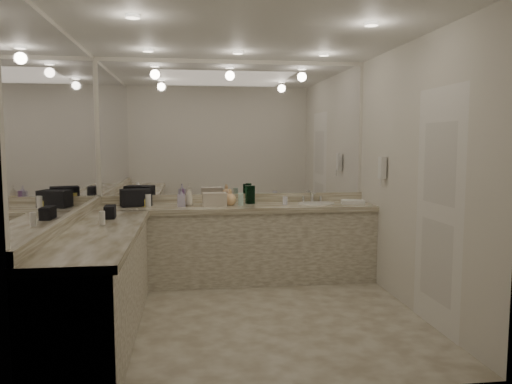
{
  "coord_description": "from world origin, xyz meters",
  "views": [
    {
      "loc": [
        -0.54,
        -4.51,
        1.64
      ],
      "look_at": [
        0.12,
        0.4,
        1.13
      ],
      "focal_mm": 35.0,
      "sensor_mm": 36.0,
      "label": 1
    }
  ],
  "objects": [
    {
      "name": "mirror_back",
      "position": [
        0.0,
        1.49,
        1.77
      ],
      "size": [
        3.12,
        0.01,
        1.55
      ],
      "primitive_type": "cube",
      "color": "white",
      "rests_on": "wall_back"
    },
    {
      "name": "amenity_bottle_0",
      "position": [
        -1.05,
        1.21,
        0.94
      ],
      "size": [
        0.06,
        0.06,
        0.09
      ],
      "primitive_type": "cylinder",
      "color": "#F2D84C",
      "rests_on": "vanity_back_top"
    },
    {
      "name": "vanity_back_top",
      "position": [
        0.0,
        1.19,
        0.87
      ],
      "size": [
        3.2,
        0.64,
        0.06
      ],
      "primitive_type": "cube",
      "color": "beige",
      "rests_on": "vanity_back_base"
    },
    {
      "name": "floor",
      "position": [
        0.0,
        0.0,
        0.0
      ],
      "size": [
        3.2,
        3.2,
        0.0
      ],
      "primitive_type": "plane",
      "color": "beige",
      "rests_on": "ground"
    },
    {
      "name": "amenity_bottle_4",
      "position": [
        0.56,
        1.15,
        0.95
      ],
      "size": [
        0.06,
        0.06,
        0.1
      ],
      "primitive_type": "cylinder",
      "color": "silver",
      "rests_on": "vanity_back_top"
    },
    {
      "name": "lotion_left",
      "position": [
        -1.3,
        -0.05,
        0.96
      ],
      "size": [
        0.05,
        0.05,
        0.12
      ],
      "primitive_type": "cylinder",
      "color": "white",
      "rests_on": "vanity_left_top"
    },
    {
      "name": "green_bottle_1",
      "position": [
        0.2,
        1.32,
        1.01
      ],
      "size": [
        0.07,
        0.07,
        0.22
      ],
      "primitive_type": "cylinder",
      "color": "#13562F",
      "rests_on": "vanity_back_top"
    },
    {
      "name": "hand_towel",
      "position": [
        1.38,
        1.15,
        0.92
      ],
      "size": [
        0.3,
        0.23,
        0.04
      ],
      "primitive_type": "cube",
      "rotation": [
        0.0,
        0.0,
        -0.22
      ],
      "color": "white",
      "rests_on": "vanity_back_top"
    },
    {
      "name": "vanity_back_base",
      "position": [
        0.0,
        1.2,
        0.42
      ],
      "size": [
        3.2,
        0.6,
        0.84
      ],
      "primitive_type": "cube",
      "color": "beige",
      "rests_on": "floor"
    },
    {
      "name": "green_bottle_3",
      "position": [
        0.16,
        1.36,
        1.01
      ],
      "size": [
        0.07,
        0.07,
        0.21
      ],
      "primitive_type": "cylinder",
      "color": "#13562F",
      "rests_on": "vanity_back_top"
    },
    {
      "name": "faucet",
      "position": [
        0.95,
        1.41,
        0.97
      ],
      "size": [
        0.24,
        0.16,
        0.14
      ],
      "primitive_type": "cube",
      "color": "silver",
      "rests_on": "vanity_back_top"
    },
    {
      "name": "amenity_bottle_7",
      "position": [
        0.05,
        1.17,
        0.97
      ],
      "size": [
        0.06,
        0.06,
        0.14
      ],
      "primitive_type": "cylinder",
      "color": "silver",
      "rests_on": "vanity_back_top"
    },
    {
      "name": "soap_bottle_a",
      "position": [
        -0.54,
        1.22,
        1.01
      ],
      "size": [
        0.11,
        0.11,
        0.21
      ],
      "primitive_type": "imported",
      "rotation": [
        0.0,
        0.0,
        0.35
      ],
      "color": "silver",
      "rests_on": "vanity_back_top"
    },
    {
      "name": "amenity_bottle_2",
      "position": [
        -1.11,
        1.32,
        0.96
      ],
      "size": [
        0.06,
        0.06,
        0.13
      ],
      "primitive_type": "cylinder",
      "color": "white",
      "rests_on": "vanity_back_top"
    },
    {
      "name": "wall_left",
      "position": [
        -1.6,
        0.0,
        1.3
      ],
      "size": [
        0.02,
        3.0,
        2.6
      ],
      "primitive_type": "cube",
      "color": "silver",
      "rests_on": "floor"
    },
    {
      "name": "backsplash_back",
      "position": [
        0.0,
        1.48,
        0.95
      ],
      "size": [
        3.2,
        0.04,
        0.1
      ],
      "primitive_type": "cube",
      "color": "beige",
      "rests_on": "vanity_back_top"
    },
    {
      "name": "wall_phone",
      "position": [
        1.56,
        0.7,
        1.35
      ],
      "size": [
        0.06,
        0.1,
        0.24
      ],
      "primitive_type": "cube",
      "color": "white",
      "rests_on": "wall_right"
    },
    {
      "name": "amenity_bottle_1",
      "position": [
        -1.0,
        1.2,
        0.97
      ],
      "size": [
        0.07,
        0.07,
        0.14
      ],
      "primitive_type": "cylinder",
      "color": "white",
      "rests_on": "vanity_back_top"
    },
    {
      "name": "sink",
      "position": [
        0.95,
        1.2,
        0.9
      ],
      "size": [
        0.44,
        0.44,
        0.03
      ],
      "primitive_type": "cylinder",
      "color": "white",
      "rests_on": "vanity_back_top"
    },
    {
      "name": "black_bag_spill",
      "position": [
        -1.3,
        0.4,
        0.96
      ],
      "size": [
        0.11,
        0.22,
        0.12
      ],
      "primitive_type": "cube",
      "rotation": [
        0.0,
        0.0,
        0.06
      ],
      "color": "black",
      "rests_on": "vanity_left_top"
    },
    {
      "name": "wall_back",
      "position": [
        0.0,
        1.5,
        1.3
      ],
      "size": [
        3.2,
        0.02,
        2.6
      ],
      "primitive_type": "cube",
      "color": "silver",
      "rests_on": "floor"
    },
    {
      "name": "amenity_bottle_6",
      "position": [
        -0.63,
        1.24,
        0.97
      ],
      "size": [
        0.05,
        0.05,
        0.15
      ],
      "primitive_type": "cylinder",
      "color": "#9966B2",
      "rests_on": "vanity_back_top"
    },
    {
      "name": "door",
      "position": [
        1.59,
        -0.5,
        1.05
      ],
      "size": [
        0.02,
        0.82,
        2.1
      ],
      "primitive_type": "cube",
      "color": "white",
      "rests_on": "wall_right"
    },
    {
      "name": "amenity_bottle_8",
      "position": [
        -1.28,
        1.34,
        0.96
      ],
      "size": [
        0.06,
        0.06,
        0.13
      ],
      "primitive_type": "cylinder",
      "color": "#F2D84C",
      "rests_on": "vanity_back_top"
    },
    {
      "name": "vanity_left_base",
      "position": [
        -1.3,
        -0.3,
        0.42
      ],
      "size": [
        0.6,
        2.4,
        0.84
      ],
      "primitive_type": "cube",
      "color": "beige",
      "rests_on": "floor"
    },
    {
      "name": "wall_right",
      "position": [
        1.6,
        0.0,
        1.3
      ],
      "size": [
        0.02,
        3.0,
        2.6
      ],
      "primitive_type": "cube",
      "color": "silver",
      "rests_on": "floor"
    },
    {
      "name": "amenity_bottle_3",
      "position": [
        -0.57,
        1.28,
        0.94
      ],
      "size": [
        0.06,
        0.06,
        0.08
      ],
      "primitive_type": "cylinder",
      "color": "#F2D84C",
      "rests_on": "vanity_back_top"
    },
    {
      "name": "vanity_left_top",
      "position": [
        -1.29,
        -0.3,
        0.87
      ],
      "size": [
        0.64,
        2.42,
        0.06
      ],
      "primitive_type": "cube",
      "color": "beige",
      "rests_on": "vanity_left_base"
    },
    {
      "name": "ceiling",
      "position": [
        0.0,
        0.0,
        2.6
      ],
      "size": [
        3.2,
        3.2,
        0.0
      ],
      "primitive_type": "plane",
      "color": "white",
      "rests_on": "floor"
    },
    {
      "name": "soap_bottle_c",
      "position": [
        -0.07,
        1.2,
        1.0
      ],
      "size": [
        0.19,
        0.19,
        0.19
      ],
      "primitive_type": "imported",
      "rotation": [
        0.0,
        0.0,
        -0.32
      ],
      "color": "#FFCB8D",
      "rests_on": "vanity_back_top"
    },
    {
      "name": "backsplash_left",
      "position": [
        -1.58,
        0.0,
        0.95
      ],
      "size": [
        0.04,
        3.0,
        0.1
      ],
      "primitive_type": "cube",
      "color": "beige",
      "rests_on": "vanity_left_top"
    },
    {
      "name": "amenity_bottle_5",
      "position": [
        -0.24,
        1.25,
        0.95
      ],
      "size": [
        0.06,
        0.06,
        0.1
      ],
      "primitive_type": "cylinder",
      "color": "#E0B28C",
      "rests_on": "vanity_back_top"
    },
    {
      "name": "green_bottle_2",
      "position": [
        0.16,
        1.3,
        1.0
      ],
      "size": [
        0.07,
        0.07,
        0.2
      ],
      "primitive_type": "cylinder",
      "color": "#13562F",
      "rests_on": "vanity_back_top"
    },
    {
      "name": "mirror_left",
      "position": [
        -1.59,
        0.0,
        1.77
      ],
      "size": [
        0.01,
        2.92,
        1.55
      ],
      "primitive_type": "cube",
      "color": "white",
      "rests_on": "wall_left"
    },
    {
      "name": "green_bottle_0",
      "position": [
        0.2,
        1.33,
        1.0
      ],
      "size": [
        0.07,
        0.07,
        0.21
      ],
      "primitive_type": "cylinder",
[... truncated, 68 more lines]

